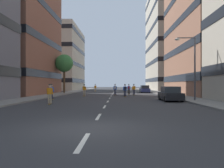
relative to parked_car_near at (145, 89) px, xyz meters
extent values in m
plane|color=#333335|center=(-6.55, -5.40, -0.70)|extent=(182.36, 182.36, 0.00)
cube|color=gray|center=(-15.80, -1.60, -0.63)|extent=(3.00, 83.58, 0.14)
cube|color=gray|center=(2.70, -1.60, -0.63)|extent=(3.00, 83.58, 0.14)
cube|color=silver|center=(-6.55, -37.79, -0.70)|extent=(0.16, 2.20, 0.01)
cube|color=silver|center=(-6.55, -32.79, -0.70)|extent=(0.16, 2.20, 0.01)
cube|color=silver|center=(-6.55, -27.79, -0.70)|extent=(0.16, 2.20, 0.01)
cube|color=silver|center=(-6.55, -22.79, -0.70)|extent=(0.16, 2.20, 0.01)
cube|color=silver|center=(-6.55, -17.79, -0.70)|extent=(0.16, 2.20, 0.01)
cube|color=silver|center=(-6.55, -12.79, -0.70)|extent=(0.16, 2.20, 0.01)
cube|color=silver|center=(-6.55, -7.79, -0.70)|extent=(0.16, 2.20, 0.01)
cube|color=silver|center=(-6.55, -2.79, -0.70)|extent=(0.16, 2.20, 0.01)
cube|color=silver|center=(-6.55, 2.21, -0.70)|extent=(0.16, 2.20, 0.01)
cube|color=silver|center=(-6.55, 7.21, -0.70)|extent=(0.16, 2.20, 0.01)
cube|color=silver|center=(-6.55, 12.21, -0.70)|extent=(0.16, 2.20, 0.01)
cube|color=silver|center=(-6.55, 17.21, -0.70)|extent=(0.16, 2.20, 0.01)
cube|color=silver|center=(-6.55, 22.21, -0.70)|extent=(0.16, 2.20, 0.01)
cube|color=silver|center=(-6.55, 27.21, -0.70)|extent=(0.16, 2.20, 0.01)
cube|color=silver|center=(-6.55, 32.21, -0.70)|extent=(0.16, 2.20, 0.01)
cube|color=#BCB29E|center=(-25.95, 19.34, 8.56)|extent=(17.29, 19.90, 18.52)
cube|color=black|center=(-25.95, 19.34, 2.08)|extent=(17.41, 20.02, 1.10)
cube|color=black|center=(-25.95, 19.34, 6.71)|extent=(17.41, 20.02, 1.10)
cube|color=black|center=(-25.95, 19.34, 11.34)|extent=(17.41, 20.02, 1.10)
cube|color=black|center=(-25.95, 19.34, 15.96)|extent=(17.41, 20.02, 1.10)
cube|color=#BCB29E|center=(12.85, 19.34, 14.24)|extent=(17.29, 23.54, 29.89)
cube|color=black|center=(12.85, 19.34, 2.29)|extent=(17.41, 23.66, 1.10)
cube|color=black|center=(12.85, 19.34, 7.27)|extent=(17.41, 23.66, 1.10)
cube|color=black|center=(12.85, 19.34, 12.25)|extent=(17.41, 23.66, 1.10)
cube|color=black|center=(12.85, 19.34, 17.23)|extent=(17.41, 23.66, 1.10)
cube|color=black|center=(12.85, 19.34, 22.21)|extent=(17.41, 23.66, 1.10)
cube|color=navy|center=(0.00, 0.04, -0.17)|extent=(1.80, 4.40, 0.70)
cube|color=#2D3338|center=(0.00, -0.11, 0.50)|extent=(1.60, 2.10, 0.64)
cylinder|color=black|center=(-0.80, 1.49, -0.38)|extent=(0.22, 0.64, 0.64)
cylinder|color=black|center=(0.80, 1.49, -0.38)|extent=(0.22, 0.64, 0.64)
cylinder|color=black|center=(-0.80, -1.41, -0.38)|extent=(0.22, 0.64, 0.64)
cylinder|color=black|center=(0.80, -1.41, -0.38)|extent=(0.22, 0.64, 0.64)
cube|color=black|center=(0.00, -21.73, -0.17)|extent=(1.80, 4.40, 0.70)
cube|color=#2D3338|center=(0.00, -21.88, 0.50)|extent=(1.60, 2.10, 0.64)
cylinder|color=black|center=(-0.80, -20.28, -0.38)|extent=(0.22, 0.64, 0.64)
cylinder|color=black|center=(0.80, -20.28, -0.38)|extent=(0.22, 0.64, 0.64)
cylinder|color=black|center=(-0.80, -23.18, -0.38)|extent=(0.22, 0.64, 0.64)
cylinder|color=black|center=(0.80, -23.18, -0.38)|extent=(0.22, 0.64, 0.64)
cylinder|color=#4C3823|center=(-15.80, -4.32, 1.67)|extent=(0.36, 0.36, 4.46)
sphere|color=#387A3D|center=(-15.80, -4.32, 5.07)|extent=(3.36, 3.36, 3.36)
cylinder|color=#3F3F44|center=(2.40, -22.27, 2.69)|extent=(0.16, 0.16, 6.50)
cylinder|color=#3F3F44|center=(1.50, -22.27, 5.84)|extent=(1.80, 0.10, 0.10)
ellipsoid|color=silver|center=(0.60, -22.27, 5.69)|extent=(0.50, 0.30, 0.24)
cube|color=brown|center=(-11.44, -26.05, -0.62)|extent=(0.32, 0.92, 0.02)
cylinder|color=#D8BF4C|center=(-11.49, -25.73, -0.66)|extent=(0.19, 0.09, 0.07)
cylinder|color=#D8BF4C|center=(-11.40, -26.37, -0.66)|extent=(0.19, 0.09, 0.07)
cylinder|color=tan|center=(-11.53, -26.06, -0.21)|extent=(0.16, 0.16, 0.80)
cylinder|color=tan|center=(-11.36, -26.04, -0.21)|extent=(0.16, 0.16, 0.80)
cube|color=orange|center=(-11.44, -26.05, 0.47)|extent=(0.34, 0.24, 0.55)
cylinder|color=orange|center=(-11.67, -26.03, 0.44)|extent=(0.12, 0.24, 0.55)
cylinder|color=orange|center=(-11.23, -25.97, 0.44)|extent=(0.12, 0.24, 0.55)
sphere|color=beige|center=(-11.45, -26.03, 0.92)|extent=(0.22, 0.22, 0.22)
sphere|color=black|center=(-11.45, -26.03, 0.97)|extent=(0.21, 0.21, 0.21)
cube|color=brown|center=(-10.75, 3.73, -0.62)|extent=(0.28, 0.91, 0.02)
cylinder|color=#D8BF4C|center=(-10.78, 4.05, -0.66)|extent=(0.19, 0.09, 0.07)
cylinder|color=#D8BF4C|center=(-10.72, 3.42, -0.66)|extent=(0.19, 0.09, 0.07)
cylinder|color=tan|center=(-10.84, 3.73, -0.21)|extent=(0.15, 0.15, 0.80)
cylinder|color=tan|center=(-10.66, 3.74, -0.21)|extent=(0.15, 0.15, 0.80)
cube|color=orange|center=(-10.75, 3.73, 0.47)|extent=(0.34, 0.23, 0.55)
cylinder|color=orange|center=(-10.97, 3.76, 0.44)|extent=(0.11, 0.24, 0.55)
cylinder|color=orange|center=(-10.54, 3.80, 0.44)|extent=(0.11, 0.24, 0.55)
sphere|color=#997051|center=(-10.75, 3.75, 0.92)|extent=(0.22, 0.22, 0.22)
sphere|color=black|center=(-10.75, 3.75, 0.97)|extent=(0.21, 0.21, 0.21)
cube|color=brown|center=(-10.47, -13.50, -0.62)|extent=(0.28, 0.91, 0.02)
cylinder|color=#D8BF4C|center=(-10.44, -13.18, -0.66)|extent=(0.19, 0.09, 0.07)
cylinder|color=#D8BF4C|center=(-10.50, -13.82, -0.66)|extent=(0.19, 0.09, 0.07)
cylinder|color=tan|center=(-10.56, -13.49, -0.21)|extent=(0.15, 0.15, 0.80)
cylinder|color=tan|center=(-10.38, -13.51, -0.21)|extent=(0.15, 0.15, 0.80)
cube|color=orange|center=(-10.47, -13.50, 0.47)|extent=(0.34, 0.23, 0.55)
cylinder|color=orange|center=(-10.68, -13.43, 0.44)|extent=(0.11, 0.24, 0.55)
cylinder|color=orange|center=(-10.25, -13.47, 0.44)|extent=(0.11, 0.24, 0.55)
sphere|color=#997051|center=(-10.47, -13.48, 0.92)|extent=(0.22, 0.22, 0.22)
sphere|color=black|center=(-10.47, -13.48, 0.97)|extent=(0.21, 0.21, 0.21)
cube|color=brown|center=(-3.69, -8.04, -0.62)|extent=(0.27, 0.91, 0.02)
cylinder|color=#D8BF4C|center=(-3.67, -7.72, -0.66)|extent=(0.18, 0.08, 0.07)
cylinder|color=#D8BF4C|center=(-3.71, -8.36, -0.66)|extent=(0.18, 0.08, 0.07)
cylinder|color=black|center=(-3.78, -8.03, -0.21)|extent=(0.15, 0.15, 0.80)
cylinder|color=black|center=(-3.60, -8.05, -0.21)|extent=(0.15, 0.15, 0.80)
cube|color=blue|center=(-3.69, -8.04, 0.47)|extent=(0.33, 0.22, 0.55)
cylinder|color=blue|center=(-3.91, -7.97, 0.44)|extent=(0.11, 0.24, 0.55)
cylinder|color=blue|center=(-3.47, -8.01, 0.44)|extent=(0.11, 0.24, 0.55)
sphere|color=beige|center=(-3.69, -8.02, 0.92)|extent=(0.22, 0.22, 0.22)
sphere|color=black|center=(-3.69, -8.02, 0.97)|extent=(0.21, 0.21, 0.21)
cube|color=#A52626|center=(-3.70, -8.22, 0.50)|extent=(0.27, 0.18, 0.40)
cube|color=brown|center=(-6.00, -10.03, -0.62)|extent=(0.27, 0.91, 0.02)
cylinder|color=#D8BF4C|center=(-6.03, -9.71, -0.66)|extent=(0.18, 0.08, 0.07)
cylinder|color=#D8BF4C|center=(-5.98, -10.35, -0.66)|extent=(0.18, 0.08, 0.07)
cylinder|color=#2D334C|center=(-6.09, -10.04, -0.21)|extent=(0.15, 0.15, 0.80)
cylinder|color=#2D334C|center=(-5.91, -10.02, -0.21)|extent=(0.15, 0.15, 0.80)
cube|color=blue|center=(-6.00, -10.03, 0.47)|extent=(0.33, 0.22, 0.55)
cylinder|color=blue|center=(-6.23, -10.00, 0.44)|extent=(0.11, 0.24, 0.55)
cylinder|color=blue|center=(-5.79, -9.96, 0.44)|extent=(0.11, 0.24, 0.55)
sphere|color=tan|center=(-6.00, -10.01, 0.92)|extent=(0.22, 0.22, 0.22)
sphere|color=black|center=(-6.00, -10.01, 0.97)|extent=(0.21, 0.21, 0.21)
cube|color=beige|center=(-5.99, -10.21, 0.50)|extent=(0.27, 0.18, 0.40)
cube|color=brown|center=(-2.99, -10.33, -0.62)|extent=(0.37, 0.92, 0.02)
cylinder|color=#D8BF4C|center=(-3.05, -10.02, -0.66)|extent=(0.19, 0.10, 0.07)
cylinder|color=#D8BF4C|center=(-2.93, -10.65, -0.66)|extent=(0.19, 0.10, 0.07)
cylinder|color=#2D334C|center=(-3.08, -10.35, -0.21)|extent=(0.16, 0.16, 0.80)
cylinder|color=#2D334C|center=(-2.90, -10.32, -0.21)|extent=(0.16, 0.16, 0.80)
cube|color=orange|center=(-2.99, -10.33, 0.47)|extent=(0.35, 0.26, 0.55)
cylinder|color=orange|center=(-3.22, -10.33, 0.44)|extent=(0.13, 0.24, 0.55)
cylinder|color=orange|center=(-2.78, -10.24, 0.44)|extent=(0.13, 0.24, 0.55)
sphere|color=#997051|center=(-2.99, -10.31, 0.92)|extent=(0.22, 0.22, 0.22)
sphere|color=black|center=(-2.99, -10.31, 0.97)|extent=(0.21, 0.21, 0.21)
cube|color=brown|center=(-4.54, -14.48, -0.62)|extent=(0.41, 0.92, 0.02)
cylinder|color=#D8BF4C|center=(-4.62, -14.17, -0.66)|extent=(0.19, 0.11, 0.07)
cylinder|color=#D8BF4C|center=(-4.46, -14.79, -0.66)|extent=(0.19, 0.11, 0.07)
cylinder|color=#2D334C|center=(-4.63, -14.50, -0.21)|extent=(0.17, 0.17, 0.80)
cylinder|color=#2D334C|center=(-4.45, -14.46, -0.21)|extent=(0.17, 0.17, 0.80)
cube|color=blue|center=(-4.54, -14.48, 0.47)|extent=(0.36, 0.27, 0.55)
cylinder|color=blue|center=(-4.76, -14.48, 0.44)|extent=(0.14, 0.24, 0.55)
cylinder|color=blue|center=(-4.34, -14.38, 0.44)|extent=(0.14, 0.24, 0.55)
sphere|color=beige|center=(-4.54, -14.46, 0.92)|extent=(0.22, 0.22, 0.22)
sphere|color=black|center=(-4.54, -14.46, 0.97)|extent=(0.21, 0.21, 0.21)
cube|color=black|center=(-4.50, -14.65, 0.50)|extent=(0.29, 0.22, 0.40)
cube|color=brown|center=(-13.01, -20.69, -0.62)|extent=(0.32, 0.92, 0.02)
cylinder|color=#D8BF4C|center=(-12.97, -20.37, -0.66)|extent=(0.19, 0.09, 0.07)
cylinder|color=#D8BF4C|center=(-13.05, -21.01, -0.66)|extent=(0.19, 0.09, 0.07)
cylinder|color=#2D334C|center=(-13.10, -20.68, -0.21)|extent=(0.16, 0.16, 0.80)
cylinder|color=#2D334C|center=(-12.92, -20.70, -0.21)|extent=(0.16, 0.16, 0.80)
cube|color=blue|center=(-13.01, -20.69, 0.47)|extent=(0.34, 0.24, 0.55)
cylinder|color=blue|center=(-13.22, -20.61, 0.44)|extent=(0.12, 0.24, 0.55)
cylinder|color=blue|center=(-12.79, -20.67, 0.44)|extent=(0.12, 0.24, 0.55)
sphere|color=beige|center=(-13.01, -20.67, 0.92)|extent=(0.22, 0.22, 0.22)
sphere|color=black|center=(-13.01, -20.67, 0.97)|extent=(0.21, 0.21, 0.21)
cube|color=beige|center=(-13.03, -20.87, 0.50)|extent=(0.28, 0.19, 0.40)
camera|label=1|loc=(-5.47, -44.20, 1.06)|focal=33.85mm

